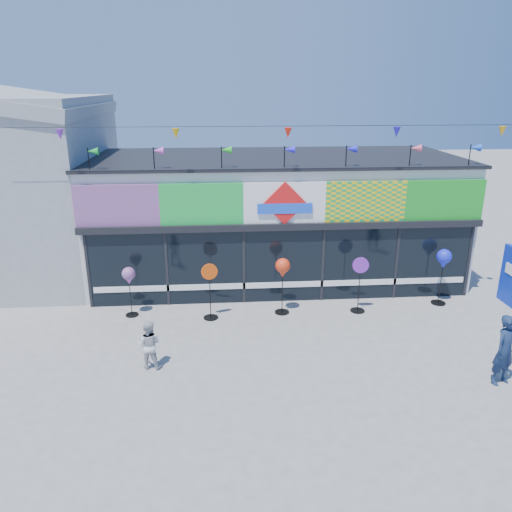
{
  "coord_description": "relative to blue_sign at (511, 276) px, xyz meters",
  "views": [
    {
      "loc": [
        -1.9,
        -10.68,
        6.34
      ],
      "look_at": [
        -0.94,
        2.0,
        1.98
      ],
      "focal_mm": 35.0,
      "sensor_mm": 36.0,
      "label": 1
    }
  ],
  "objects": [
    {
      "name": "ground",
      "position": [
        -6.82,
        -2.71,
        -0.9
      ],
      "size": [
        80.0,
        80.0,
        0.0
      ],
      "primitive_type": "plane",
      "color": "slate",
      "rests_on": "ground"
    },
    {
      "name": "kite_shop",
      "position": [
        -6.82,
        3.23,
        1.15
      ],
      "size": [
        16.0,
        5.7,
        5.31
      ],
      "color": "silver",
      "rests_on": "ground"
    },
    {
      "name": "blue_sign",
      "position": [
        0.0,
        0.0,
        0.0
      ],
      "size": [
        0.17,
        0.89,
        1.78
      ],
      "rotation": [
        0.0,
        0.0,
        0.02
      ],
      "color": "#0B29AE",
      "rests_on": "ground"
    },
    {
      "name": "spinner_0",
      "position": [
        -11.33,
        0.0,
        0.29
      ],
      "size": [
        0.38,
        0.38,
        1.49
      ],
      "color": "black",
      "rests_on": "ground"
    },
    {
      "name": "spinner_1",
      "position": [
        -9.04,
        -0.36,
        -0.02
      ],
      "size": [
        0.46,
        0.42,
        1.66
      ],
      "color": "black",
      "rests_on": "ground"
    },
    {
      "name": "spinner_2",
      "position": [
        -6.96,
        -0.15,
        0.45
      ],
      "size": [
        0.43,
        0.43,
        1.69
      ],
      "color": "black",
      "rests_on": "ground"
    },
    {
      "name": "spinner_3",
      "position": [
        -4.71,
        -0.21,
        -0.01
      ],
      "size": [
        0.47,
        0.43,
        1.68
      ],
      "color": "black",
      "rests_on": "ground"
    },
    {
      "name": "spinner_4",
      "position": [
        -2.09,
        0.14,
        0.5
      ],
      "size": [
        0.44,
        0.44,
        1.75
      ],
      "color": "black",
      "rests_on": "ground"
    },
    {
      "name": "adult_man",
      "position": [
        -2.52,
        -4.13,
        -0.08
      ],
      "size": [
        0.7,
        0.58,
        1.64
      ],
      "primitive_type": "imported",
      "rotation": [
        0.0,
        0.0,
        0.38
      ],
      "color": "#152341",
      "rests_on": "ground"
    },
    {
      "name": "child",
      "position": [
        -10.44,
        -2.88,
        -0.3
      ],
      "size": [
        0.63,
        0.44,
        1.19
      ],
      "primitive_type": "imported",
      "rotation": [
        0.0,
        0.0,
        2.96
      ],
      "color": "silver",
      "rests_on": "ground"
    }
  ]
}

